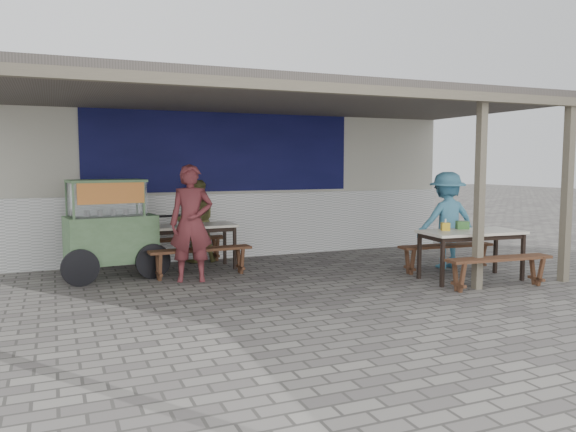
% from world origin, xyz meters
% --- Properties ---
extents(ground, '(60.00, 60.00, 0.00)m').
position_xyz_m(ground, '(0.00, 0.00, 0.00)').
color(ground, slate).
rests_on(ground, ground).
extents(back_wall, '(9.00, 1.28, 3.50)m').
position_xyz_m(back_wall, '(-0.00, 3.58, 1.72)').
color(back_wall, '#B4B3A2').
rests_on(back_wall, ground).
extents(warung_roof, '(9.00, 4.21, 2.81)m').
position_xyz_m(warung_roof, '(0.02, 0.90, 2.71)').
color(warung_roof, '#4F4944').
rests_on(warung_roof, ground).
extents(table_left, '(1.53, 0.70, 0.75)m').
position_xyz_m(table_left, '(-1.06, 2.08, 0.67)').
color(table_left, white).
rests_on(table_left, ground).
extents(bench_left_street, '(1.62, 0.34, 0.45)m').
position_xyz_m(bench_left_street, '(-1.04, 1.43, 0.34)').
color(bench_left_street, brown).
rests_on(bench_left_street, ground).
extents(bench_left_wall, '(1.62, 0.34, 0.45)m').
position_xyz_m(bench_left_wall, '(-1.09, 2.72, 0.34)').
color(bench_left_wall, brown).
rests_on(bench_left_wall, ground).
extents(table_right, '(1.58, 0.85, 0.75)m').
position_xyz_m(table_right, '(2.69, -0.36, 0.67)').
color(table_right, white).
rests_on(table_right, ground).
extents(bench_right_street, '(1.64, 0.40, 0.45)m').
position_xyz_m(bench_right_street, '(2.64, -1.01, 0.34)').
color(bench_right_street, brown).
rests_on(bench_right_street, ground).
extents(bench_right_wall, '(1.64, 0.40, 0.45)m').
position_xyz_m(bench_right_wall, '(2.74, 0.28, 0.34)').
color(bench_right_wall, brown).
rests_on(bench_right_wall, ground).
extents(vendor_cart, '(1.86, 0.92, 1.52)m').
position_xyz_m(vendor_cart, '(-2.34, 1.84, 0.83)').
color(vendor_cart, '#60875A').
rests_on(vendor_cart, ground).
extents(patron_street_side, '(0.73, 0.58, 1.75)m').
position_xyz_m(patron_street_side, '(-1.24, 1.18, 0.88)').
color(patron_street_side, maroon).
rests_on(patron_street_side, ground).
extents(patron_wall_side, '(0.74, 0.60, 1.47)m').
position_xyz_m(patron_wall_side, '(-0.78, 2.75, 0.74)').
color(patron_wall_side, brown).
rests_on(patron_wall_side, ground).
extents(patron_right_table, '(1.12, 0.73, 1.62)m').
position_xyz_m(patron_right_table, '(2.99, 0.59, 0.81)').
color(patron_right_table, '#4D95B7').
rests_on(patron_right_table, ground).
extents(tissue_box, '(0.16, 0.16, 0.12)m').
position_xyz_m(tissue_box, '(2.36, -0.17, 0.81)').
color(tissue_box, gold).
rests_on(tissue_box, table_right).
extents(donation_box, '(0.22, 0.18, 0.12)m').
position_xyz_m(donation_box, '(2.71, -0.13, 0.81)').
color(donation_box, '#3C7534').
rests_on(donation_box, table_right).
extents(condiment_jar, '(0.07, 0.07, 0.08)m').
position_xyz_m(condiment_jar, '(-0.85, 2.31, 0.79)').
color(condiment_jar, silver).
rests_on(condiment_jar, table_left).
extents(condiment_bowl, '(0.18, 0.18, 0.04)m').
position_xyz_m(condiment_bowl, '(-1.23, 2.08, 0.77)').
color(condiment_bowl, silver).
rests_on(condiment_bowl, table_left).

